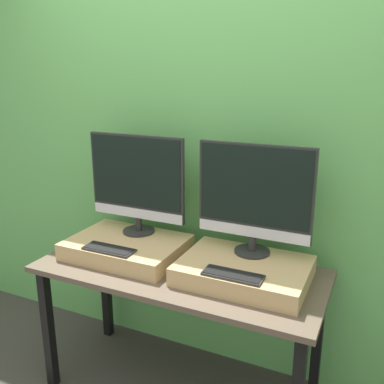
{
  "coord_description": "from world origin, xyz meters",
  "views": [
    {
      "loc": [
        0.92,
        -1.48,
        1.76
      ],
      "look_at": [
        0.0,
        0.48,
        1.13
      ],
      "focal_mm": 40.0,
      "sensor_mm": 36.0,
      "label": 1
    }
  ],
  "objects_px": {
    "monitor_left": "(137,181)",
    "keyboard_right": "(233,275)",
    "monitor_right": "(254,195)",
    "keyboard_left": "(109,249)"
  },
  "relations": [
    {
      "from": "monitor_left",
      "to": "monitor_right",
      "type": "relative_size",
      "value": 1.0
    },
    {
      "from": "keyboard_left",
      "to": "keyboard_right",
      "type": "relative_size",
      "value": 1.0
    },
    {
      "from": "monitor_right",
      "to": "keyboard_right",
      "type": "distance_m",
      "value": 0.41
    },
    {
      "from": "monitor_right",
      "to": "monitor_left",
      "type": "bearing_deg",
      "value": 180.0
    },
    {
      "from": "monitor_left",
      "to": "keyboard_right",
      "type": "height_order",
      "value": "monitor_left"
    },
    {
      "from": "keyboard_right",
      "to": "monitor_right",
      "type": "bearing_deg",
      "value": 90.0
    },
    {
      "from": "keyboard_left",
      "to": "monitor_left",
      "type": "bearing_deg",
      "value": 90.0
    },
    {
      "from": "monitor_left",
      "to": "keyboard_left",
      "type": "height_order",
      "value": "monitor_left"
    },
    {
      "from": "keyboard_left",
      "to": "keyboard_right",
      "type": "bearing_deg",
      "value": 0.0
    },
    {
      "from": "monitor_left",
      "to": "monitor_right",
      "type": "bearing_deg",
      "value": 0.0
    }
  ]
}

